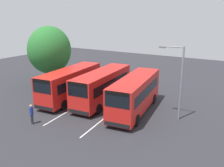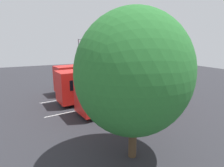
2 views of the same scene
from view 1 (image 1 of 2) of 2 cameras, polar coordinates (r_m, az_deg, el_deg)
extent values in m
plane|color=#2B2B30|center=(25.55, -2.63, -4.96)|extent=(68.46, 68.46, 0.00)
cube|color=red|center=(26.94, -9.81, 0.15)|extent=(9.55, 3.40, 3.07)
cube|color=black|center=(23.25, -16.43, -0.71)|extent=(0.35, 2.13, 1.29)
cube|color=black|center=(26.20, -7.73, 0.63)|extent=(7.81, 0.92, 0.98)
cube|color=black|center=(27.52, -11.85, 1.17)|extent=(7.81, 0.92, 0.98)
cube|color=black|center=(23.09, -16.56, 0.54)|extent=(0.31, 1.93, 0.32)
cube|color=black|center=(23.90, -16.07, -5.64)|extent=(0.34, 2.22, 0.36)
cylinder|color=black|center=(24.44, -11.45, -5.02)|extent=(1.02, 0.38, 1.00)
cylinder|color=black|center=(25.81, -15.56, -4.15)|extent=(1.02, 0.38, 1.00)
cylinder|color=black|center=(29.15, -4.47, -1.28)|extent=(1.02, 0.38, 1.00)
cylinder|color=black|center=(30.31, -8.24, -0.72)|extent=(1.02, 0.38, 1.00)
cube|color=red|center=(25.54, -2.28, -0.50)|extent=(9.52, 3.24, 3.07)
cube|color=black|center=(21.53, -8.21, -1.52)|extent=(0.31, 2.13, 1.29)
cube|color=black|center=(24.92, 0.09, -0.03)|extent=(7.82, 0.78, 0.98)
cube|color=black|center=(26.01, -4.57, 0.61)|extent=(7.82, 0.78, 0.98)
cube|color=black|center=(21.37, -8.29, -0.18)|extent=(0.27, 1.93, 0.32)
cube|color=black|center=(22.24, -8.03, -6.80)|extent=(0.30, 2.22, 0.36)
cylinder|color=black|center=(23.01, -3.30, -6.06)|extent=(1.02, 0.37, 1.00)
cylinder|color=black|center=(24.15, -8.06, -5.11)|extent=(1.02, 0.37, 1.00)
cylinder|color=black|center=(28.04, 2.74, -1.95)|extent=(1.02, 0.37, 1.00)
cylinder|color=black|center=(28.99, -1.42, -1.33)|extent=(1.02, 0.37, 1.00)
cube|color=red|center=(23.19, 5.60, -2.28)|extent=(9.59, 3.69, 3.07)
cube|color=black|center=(18.80, 1.26, -3.96)|extent=(0.41, 2.12, 1.29)
cube|color=black|center=(22.77, 8.44, -1.76)|extent=(7.78, 1.17, 0.98)
cube|color=black|center=(23.45, 2.89, -1.08)|extent=(7.78, 1.17, 0.98)
cube|color=black|center=(18.61, 1.24, -2.45)|extent=(0.37, 1.93, 0.32)
cube|color=black|center=(19.61, 1.18, -9.88)|extent=(0.41, 2.21, 0.36)
cylinder|color=black|center=(20.72, 5.94, -8.71)|extent=(1.03, 0.42, 1.00)
cylinder|color=black|center=(21.45, 0.04, -7.73)|extent=(1.03, 0.42, 1.00)
cylinder|color=black|center=(26.09, 9.96, -3.58)|extent=(1.03, 0.42, 1.00)
cylinder|color=black|center=(26.67, 5.17, -2.96)|extent=(1.03, 0.42, 1.00)
cylinder|color=#232833|center=(22.10, -18.67, -8.05)|extent=(0.13, 0.13, 0.87)
cylinder|color=#232833|center=(21.98, -18.44, -8.17)|extent=(0.13, 0.13, 0.87)
cylinder|color=navy|center=(21.75, -18.74, -6.23)|extent=(0.35, 0.35, 0.69)
sphere|color=tan|center=(21.58, -18.85, -5.09)|extent=(0.24, 0.24, 0.24)
cylinder|color=gray|center=(21.71, 16.20, -0.19)|extent=(0.16, 0.16, 6.62)
cylinder|color=gray|center=(21.28, 14.41, 8.48)|extent=(0.22, 1.86, 0.10)
cube|color=slate|center=(21.52, 11.97, 8.49)|extent=(0.24, 0.57, 0.14)
cylinder|color=#4C3823|center=(34.01, -14.30, 1.99)|extent=(0.44, 0.44, 2.39)
ellipsoid|color=#28702D|center=(33.38, -14.71, 7.77)|extent=(6.05, 5.45, 6.35)
cube|color=silver|center=(26.66, -6.22, -4.12)|extent=(13.84, 1.47, 0.01)
cube|color=silver|center=(24.55, 1.29, -5.83)|extent=(13.84, 1.47, 0.01)
camera|label=2|loc=(42.02, -17.12, 11.26)|focal=28.92mm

